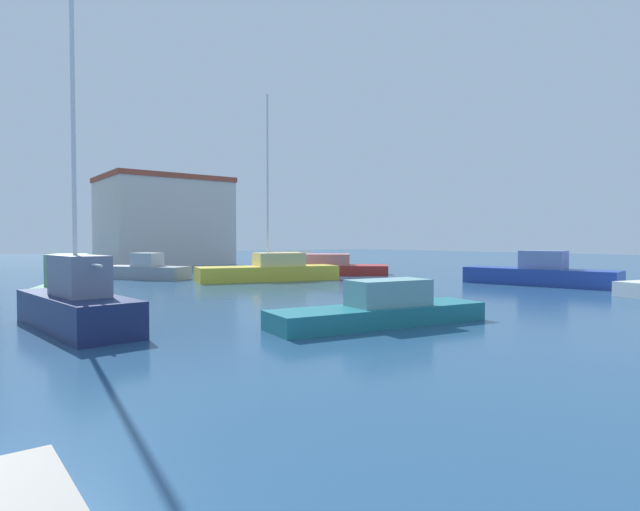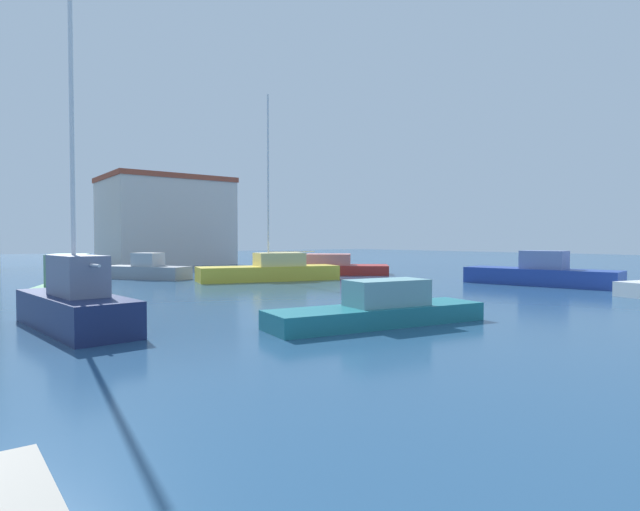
% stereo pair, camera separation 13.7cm
% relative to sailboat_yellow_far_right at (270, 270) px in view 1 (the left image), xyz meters
% --- Properties ---
extents(water, '(160.00, 160.00, 0.00)m').
position_rel_sailboat_yellow_far_right_xyz_m(water, '(-3.11, -2.11, -0.66)').
color(water, navy).
rests_on(water, ground).
extents(sailboat_yellow_far_right, '(9.03, 4.61, 11.53)m').
position_rel_sailboat_yellow_far_right_xyz_m(sailboat_yellow_far_right, '(0.00, 0.00, 0.00)').
color(sailboat_yellow_far_right, gold).
rests_on(sailboat_yellow_far_right, water).
extents(motorboat_teal_center_channel, '(7.11, 2.80, 1.34)m').
position_rel_sailboat_yellow_far_right_xyz_m(motorboat_teal_center_channel, '(-6.05, -16.08, -0.21)').
color(motorboat_teal_center_channel, '#1E707A').
rests_on(motorboat_teal_center_channel, water).
extents(motorboat_red_near_pier, '(8.77, 8.24, 1.50)m').
position_rel_sailboat_yellow_far_right_xyz_m(motorboat_red_near_pier, '(6.44, 2.49, -0.12)').
color(motorboat_red_near_pier, '#B22823').
rests_on(motorboat_red_near_pier, water).
extents(motorboat_blue_distant_east, '(3.84, 8.41, 1.93)m').
position_rel_sailboat_yellow_far_right_xyz_m(motorboat_blue_distant_east, '(10.42, -11.92, -0.04)').
color(motorboat_blue_distant_east, '#233D93').
rests_on(motorboat_blue_distant_east, water).
extents(sailboat_navy_mid_harbor, '(2.26, 5.91, 9.90)m').
position_rel_sailboat_yellow_far_right_xyz_m(sailboat_navy_mid_harbor, '(-13.54, -11.47, 0.10)').
color(sailboat_navy_mid_harbor, '#19234C').
rests_on(sailboat_navy_mid_harbor, water).
extents(motorboat_grey_inner_mooring, '(4.76, 6.07, 1.69)m').
position_rel_sailboat_yellow_far_right_xyz_m(motorboat_grey_inner_mooring, '(-5.75, 6.12, -0.10)').
color(motorboat_grey_inner_mooring, gray).
rests_on(motorboat_grey_inner_mooring, water).
extents(motorboat_green_far_left, '(4.00, 6.37, 1.98)m').
position_rel_sailboat_yellow_far_right_xyz_m(motorboat_green_far_left, '(-12.26, -4.49, -0.00)').
color(motorboat_green_far_left, '#28703D').
rests_on(motorboat_green_far_left, water).
extents(yacht_club, '(11.90, 9.99, 8.95)m').
position_rel_sailboat_yellow_far_right_xyz_m(yacht_club, '(2.42, 24.78, 3.82)').
color(yacht_club, beige).
rests_on(yacht_club, ground).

